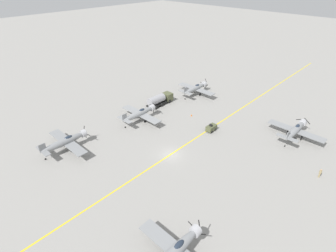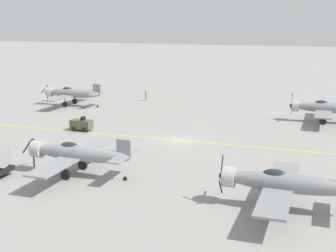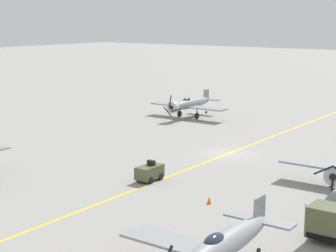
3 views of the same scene
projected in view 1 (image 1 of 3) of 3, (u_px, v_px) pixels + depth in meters
ground_plane at (171, 155)px, 51.99m from camera, size 400.00×400.00×0.00m
taxiway_stripe at (171, 155)px, 51.99m from camera, size 0.30×160.00×0.01m
airplane_near_right at (175, 252)px, 32.10m from camera, size 12.00×9.98×3.78m
airplane_near_left at (66, 141)px, 52.36m from camera, size 12.00×9.98×3.71m
airplane_far_right at (296, 130)px, 56.07m from camera, size 12.00×9.98×3.65m
airplane_mid_left at (140, 113)px, 62.39m from camera, size 12.00×9.98×3.65m
airplane_far_left at (195, 88)px, 75.38m from camera, size 12.00×9.98×3.68m
fuel_tanker at (160, 100)px, 70.10m from camera, size 2.67×8.00×2.98m
tow_tractor at (211, 128)px, 59.15m from camera, size 1.57×2.60×1.79m
ground_crew_walking at (320, 173)px, 45.89m from camera, size 0.40×0.40×1.83m
traffic_cone at (192, 115)px, 65.30m from camera, size 0.36×0.36×0.55m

